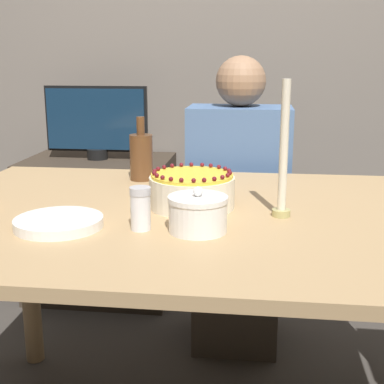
{
  "coord_description": "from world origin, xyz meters",
  "views": [
    {
      "loc": [
        0.16,
        -1.37,
        1.18
      ],
      "look_at": [
        -0.02,
        0.04,
        0.82
      ],
      "focal_mm": 50.0,
      "sensor_mm": 36.0,
      "label": 1
    }
  ],
  "objects_px": {
    "cake": "(192,191)",
    "person_man_blue_shirt": "(238,225)",
    "sugar_shaker": "(141,208)",
    "sugar_bowl": "(198,214)",
    "candle": "(283,160)",
    "tv_monitor": "(96,121)",
    "bottle": "(141,156)"
  },
  "relations": [
    {
      "from": "cake",
      "to": "person_man_blue_shirt",
      "type": "xyz_separation_m",
      "value": [
        0.1,
        0.67,
        -0.31
      ]
    },
    {
      "from": "cake",
      "to": "sugar_shaker",
      "type": "distance_m",
      "value": 0.23
    },
    {
      "from": "sugar_bowl",
      "to": "person_man_blue_shirt",
      "type": "relative_size",
      "value": 0.12
    },
    {
      "from": "candle",
      "to": "person_man_blue_shirt",
      "type": "distance_m",
      "value": 0.85
    },
    {
      "from": "sugar_bowl",
      "to": "candle",
      "type": "bearing_deg",
      "value": 36.75
    },
    {
      "from": "sugar_bowl",
      "to": "sugar_shaker",
      "type": "relative_size",
      "value": 1.36
    },
    {
      "from": "sugar_shaker",
      "to": "candle",
      "type": "distance_m",
      "value": 0.38
    },
    {
      "from": "person_man_blue_shirt",
      "to": "tv_monitor",
      "type": "xyz_separation_m",
      "value": [
        -0.7,
        0.4,
        0.37
      ]
    },
    {
      "from": "sugar_shaker",
      "to": "bottle",
      "type": "bearing_deg",
      "value": 102.09
    },
    {
      "from": "sugar_bowl",
      "to": "person_man_blue_shirt",
      "type": "distance_m",
      "value": 0.94
    },
    {
      "from": "sugar_shaker",
      "to": "person_man_blue_shirt",
      "type": "xyz_separation_m",
      "value": [
        0.2,
        0.89,
        -0.32
      ]
    },
    {
      "from": "sugar_shaker",
      "to": "person_man_blue_shirt",
      "type": "height_order",
      "value": "person_man_blue_shirt"
    },
    {
      "from": "cake",
      "to": "bottle",
      "type": "distance_m",
      "value": 0.38
    },
    {
      "from": "sugar_bowl",
      "to": "person_man_blue_shirt",
      "type": "xyz_separation_m",
      "value": [
        0.06,
        0.88,
        -0.31
      ]
    },
    {
      "from": "sugar_bowl",
      "to": "bottle",
      "type": "xyz_separation_m",
      "value": [
        -0.25,
        0.52,
        0.04
      ]
    },
    {
      "from": "bottle",
      "to": "person_man_blue_shirt",
      "type": "distance_m",
      "value": 0.59
    },
    {
      "from": "candle",
      "to": "person_man_blue_shirt",
      "type": "bearing_deg",
      "value": 100.6
    },
    {
      "from": "cake",
      "to": "tv_monitor",
      "type": "height_order",
      "value": "tv_monitor"
    },
    {
      "from": "candle",
      "to": "cake",
      "type": "bearing_deg",
      "value": 166.38
    },
    {
      "from": "cake",
      "to": "candle",
      "type": "bearing_deg",
      "value": -13.62
    },
    {
      "from": "sugar_shaker",
      "to": "person_man_blue_shirt",
      "type": "distance_m",
      "value": 0.96
    },
    {
      "from": "bottle",
      "to": "tv_monitor",
      "type": "height_order",
      "value": "tv_monitor"
    },
    {
      "from": "sugar_bowl",
      "to": "tv_monitor",
      "type": "distance_m",
      "value": 1.44
    },
    {
      "from": "cake",
      "to": "bottle",
      "type": "bearing_deg",
      "value": 123.79
    },
    {
      "from": "tv_monitor",
      "to": "sugar_bowl",
      "type": "bearing_deg",
      "value": -63.66
    },
    {
      "from": "sugar_bowl",
      "to": "candle",
      "type": "distance_m",
      "value": 0.27
    },
    {
      "from": "sugar_bowl",
      "to": "bottle",
      "type": "relative_size",
      "value": 0.67
    },
    {
      "from": "person_man_blue_shirt",
      "to": "bottle",
      "type": "bearing_deg",
      "value": 48.92
    },
    {
      "from": "candle",
      "to": "tv_monitor",
      "type": "height_order",
      "value": "candle"
    },
    {
      "from": "cake",
      "to": "candle",
      "type": "height_order",
      "value": "candle"
    },
    {
      "from": "cake",
      "to": "sugar_shaker",
      "type": "relative_size",
      "value": 2.24
    },
    {
      "from": "sugar_shaker",
      "to": "tv_monitor",
      "type": "height_order",
      "value": "tv_monitor"
    }
  ]
}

